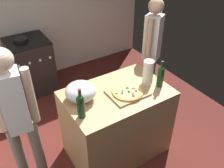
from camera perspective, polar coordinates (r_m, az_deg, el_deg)
ground_plane at (r=3.65m, az=-6.42°, el=-7.38°), size 3.82×3.41×0.02m
kitchen_wall_rear at (r=4.24m, az=-17.08°, el=17.99°), size 3.82×0.10×2.60m
counter at (r=2.86m, az=1.09°, el=-9.17°), size 1.13×0.74×0.90m
cutting_board at (r=2.55m, az=3.71°, el=-2.07°), size 0.40×0.32×0.02m
pizza at (r=2.54m, az=3.74°, el=-1.70°), size 0.33×0.33×0.03m
mixing_bowl at (r=2.44m, az=-7.45°, el=-1.77°), size 0.31×0.31×0.19m
paper_towel_roll at (r=2.66m, az=8.53°, el=2.76°), size 0.11×0.11×0.28m
wine_bottle_amber at (r=2.21m, az=-7.39°, el=-4.97°), size 0.07×0.07×0.32m
wine_bottle_dark at (r=2.64m, az=11.43°, el=2.02°), size 0.07×0.07×0.31m
stove at (r=4.12m, az=-18.55°, el=4.13°), size 0.62×0.64×0.93m
person_in_stripes at (r=2.37m, az=-21.32°, el=-7.39°), size 0.37×0.22×1.63m
person_in_red at (r=3.36m, az=9.33°, el=7.85°), size 0.33×0.27×1.64m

